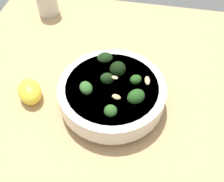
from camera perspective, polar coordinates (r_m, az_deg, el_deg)
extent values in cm
cube|color=tan|center=(66.26, -3.64, 1.23)|extent=(66.88, 66.88, 4.01)
cylinder|color=silver|center=(59.71, 0.00, -2.02)|extent=(12.22, 12.22, 1.39)
cylinder|color=silver|center=(57.53, 0.00, -0.33)|extent=(22.21, 22.21, 4.18)
cylinder|color=beige|center=(56.23, 0.00, 0.76)|extent=(19.00, 19.00, 0.80)
cylinder|color=#589D47|center=(57.68, 4.83, 1.58)|extent=(0.92, 1.10, 1.15)
ellipsoid|color=#23511C|center=(56.77, 4.91, 2.39)|extent=(3.41, 3.69, 3.37)
cylinder|color=#2F662B|center=(55.35, 4.85, -2.17)|extent=(1.41, 1.37, 1.00)
ellipsoid|color=#23511C|center=(54.20, 4.95, -1.23)|extent=(5.22, 5.46, 4.28)
cylinder|color=#2F662B|center=(57.61, -0.97, 1.61)|extent=(1.13, 1.12, 1.56)
ellipsoid|color=black|center=(56.51, -0.99, 2.60)|extent=(3.77, 3.73, 3.32)
cylinder|color=#589D47|center=(52.92, -0.28, -4.90)|extent=(1.07, 1.04, 1.13)
ellipsoid|color=#2D6023|center=(51.96, -0.29, -4.16)|extent=(3.97, 3.78, 3.27)
cylinder|color=#589D47|center=(56.25, -5.26, -0.33)|extent=(1.27, 1.28, 1.30)
ellipsoid|color=#386B2B|center=(55.12, -5.37, 0.64)|extent=(4.24, 4.01, 3.14)
cylinder|color=#2F662B|center=(63.03, -1.46, 5.66)|extent=(1.68, 1.68, 1.37)
ellipsoid|color=black|center=(61.93, -1.49, 6.70)|extent=(4.58, 4.31, 3.36)
cylinder|color=#2F662B|center=(59.08, 1.15, 3.54)|extent=(1.67, 1.80, 1.40)
ellipsoid|color=black|center=(58.01, 1.17, 4.54)|extent=(5.57, 4.95, 5.12)
ellipsoid|color=#DBBC84|center=(54.13, 7.28, 2.17)|extent=(1.48, 1.92, 1.17)
ellipsoid|color=#DBBC84|center=(54.83, 0.56, 2.82)|extent=(1.96, 1.96, 1.04)
ellipsoid|color=#DBBC84|center=(53.83, 0.92, -1.22)|extent=(1.90, 1.09, 1.22)
ellipsoid|color=yellow|center=(62.12, -16.59, -0.11)|extent=(7.94, 8.39, 4.15)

